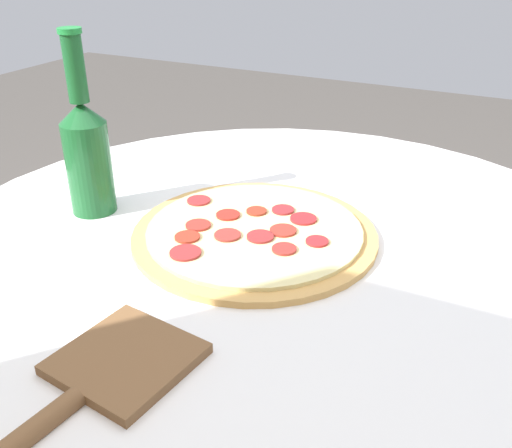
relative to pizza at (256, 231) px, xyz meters
name	(u,v)px	position (x,y,z in m)	size (l,w,h in m)	color
table	(278,341)	(-0.04, 0.00, -0.19)	(1.09, 1.09, 0.74)	white
pizza	(256,231)	(0.00, 0.00, 0.00)	(0.37, 0.37, 0.02)	tan
beer_bottle	(87,150)	(0.28, 0.04, 0.10)	(0.07, 0.07, 0.29)	#195628
pizza_paddle	(107,374)	(0.00, 0.34, 0.00)	(0.15, 0.26, 0.02)	brown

